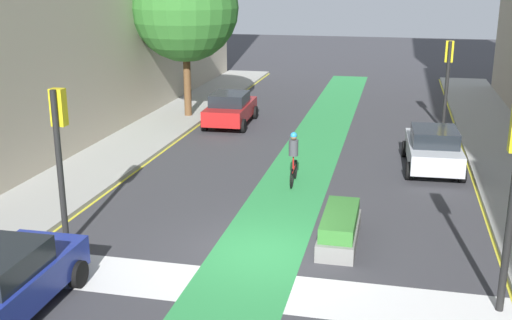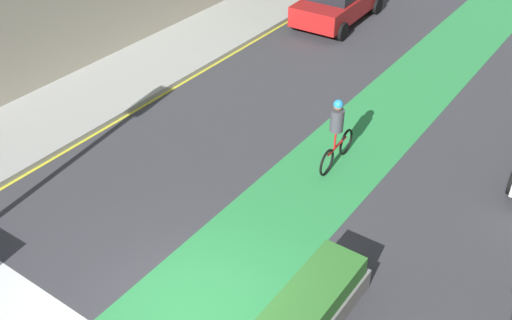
{
  "view_description": "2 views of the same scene",
  "coord_description": "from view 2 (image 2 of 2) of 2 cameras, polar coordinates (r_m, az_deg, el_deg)",
  "views": [
    {
      "loc": [
        3.17,
        -14.54,
        6.92
      ],
      "look_at": [
        -0.96,
        3.6,
        1.4
      ],
      "focal_mm": 43.96,
      "sensor_mm": 36.0,
      "label": 1
    },
    {
      "loc": [
        5.2,
        -5.18,
        8.54
      ],
      "look_at": [
        -0.62,
        3.06,
        1.44
      ],
      "focal_mm": 41.99,
      "sensor_mm": 36.0,
      "label": 2
    }
  ],
  "objects": [
    {
      "name": "ground_plane",
      "position": [
        11.26,
        -6.62,
        -14.52
      ],
      "size": [
        120.0,
        120.0,
        0.0
      ],
      "primitive_type": "plane",
      "color": "#38383D"
    },
    {
      "name": "bike_lane_paint",
      "position": [
        11.3,
        -7.01,
        -14.28
      ],
      "size": [
        2.4,
        60.0,
        0.01
      ],
      "primitive_type": "cube",
      "color": "#2D8C47",
      "rests_on": "ground_plane"
    },
    {
      "name": "car_red_left_far",
      "position": [
        22.63,
        7.83,
        14.82
      ],
      "size": [
        2.16,
        4.27,
        1.57
      ],
      "color": "#A51919",
      "rests_on": "ground_plane"
    },
    {
      "name": "cyclist_in_lane",
      "position": [
        14.25,
        7.73,
        2.69
      ],
      "size": [
        0.32,
        1.73,
        1.86
      ],
      "color": "black",
      "rests_on": "ground_plane"
    },
    {
      "name": "median_planter",
      "position": [
        10.8,
        5.14,
        -13.94
      ],
      "size": [
        0.97,
        2.85,
        0.85
      ],
      "color": "slate",
      "rests_on": "ground_plane"
    }
  ]
}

